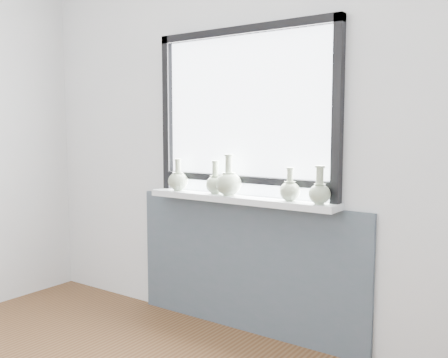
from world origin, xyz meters
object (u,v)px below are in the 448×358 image
Objects in this scene: vase_a at (178,180)px; vase_d at (290,190)px; vase_e at (319,192)px; vase_c at (229,182)px; vase_b at (215,183)px; windowsill at (239,199)px.

vase_a is 0.85m from vase_d.
vase_e is at bearing -0.62° from vase_a.
vase_d is 0.91× the size of vase_e.
vase_c reaches higher than vase_a.
vase_a is 0.83× the size of vase_c.
vase_a is 1.04m from vase_e.
vase_b is 0.74m from vase_e.
vase_b is at bearing 177.87° from vase_e.
vase_d reaches higher than windowsill.
vase_b is at bearing 179.86° from windowsill.
vase_c is at bearing -158.88° from windowsill.
vase_b is at bearing 3.12° from vase_a.
vase_d is at bearing 175.73° from vase_e.
windowsill is at bearing -0.14° from vase_b.
vase_c reaches higher than windowsill.
windowsill is 0.57m from vase_e.
windowsill is 0.38m from vase_d.
vase_c is (0.42, -0.01, 0.01)m from vase_a.
vase_a and vase_e have the same top height.
windowsill is 5.05× the size of vase_c.
vase_a is 1.00× the size of vase_e.
vase_a is 1.01× the size of vase_b.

